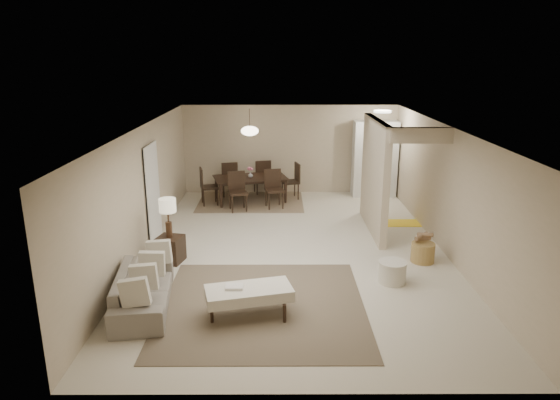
{
  "coord_description": "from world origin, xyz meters",
  "views": [
    {
      "loc": [
        -0.33,
        -9.47,
        3.82
      ],
      "look_at": [
        -0.3,
        0.05,
        1.05
      ],
      "focal_mm": 32.0,
      "sensor_mm": 36.0,
      "label": 1
    }
  ],
  "objects_px": {
    "wicker_basket": "(423,252)",
    "pantry_cabinet": "(375,159)",
    "round_pouf": "(392,272)",
    "sofa": "(143,289)",
    "ottoman_bench": "(249,293)",
    "side_table": "(170,249)",
    "dining_table": "(251,189)"
  },
  "relations": [
    {
      "from": "wicker_basket",
      "to": "dining_table",
      "type": "distance_m",
      "value": 5.42
    },
    {
      "from": "sofa",
      "to": "round_pouf",
      "type": "bearing_deg",
      "value": -85.77
    },
    {
      "from": "side_table",
      "to": "dining_table",
      "type": "bearing_deg",
      "value": 72.1
    },
    {
      "from": "wicker_basket",
      "to": "pantry_cabinet",
      "type": "bearing_deg",
      "value": 91.06
    },
    {
      "from": "pantry_cabinet",
      "to": "sofa",
      "type": "bearing_deg",
      "value": -126.41
    },
    {
      "from": "pantry_cabinet",
      "to": "sofa",
      "type": "relative_size",
      "value": 1.05
    },
    {
      "from": "round_pouf",
      "to": "dining_table",
      "type": "bearing_deg",
      "value": 118.49
    },
    {
      "from": "side_table",
      "to": "sofa",
      "type": "bearing_deg",
      "value": -91.6
    },
    {
      "from": "pantry_cabinet",
      "to": "side_table",
      "type": "bearing_deg",
      "value": -135.17
    },
    {
      "from": "ottoman_bench",
      "to": "side_table",
      "type": "bearing_deg",
      "value": 114.12
    },
    {
      "from": "sofa",
      "to": "round_pouf",
      "type": "xyz_separation_m",
      "value": [
        4.1,
        0.86,
        -0.1
      ]
    },
    {
      "from": "sofa",
      "to": "dining_table",
      "type": "height_order",
      "value": "dining_table"
    },
    {
      "from": "pantry_cabinet",
      "to": "wicker_basket",
      "type": "xyz_separation_m",
      "value": [
        0.09,
        -4.75,
        -0.86
      ]
    },
    {
      "from": "ottoman_bench",
      "to": "wicker_basket",
      "type": "xyz_separation_m",
      "value": [
        3.21,
        2.06,
        -0.18
      ]
    },
    {
      "from": "pantry_cabinet",
      "to": "sofa",
      "type": "xyz_separation_m",
      "value": [
        -4.8,
        -6.51,
        -0.76
      ]
    },
    {
      "from": "sofa",
      "to": "side_table",
      "type": "relative_size",
      "value": 3.99
    },
    {
      "from": "round_pouf",
      "to": "wicker_basket",
      "type": "bearing_deg",
      "value": 49.09
    },
    {
      "from": "side_table",
      "to": "dining_table",
      "type": "relative_size",
      "value": 0.26
    },
    {
      "from": "ottoman_bench",
      "to": "wicker_basket",
      "type": "height_order",
      "value": "ottoman_bench"
    },
    {
      "from": "side_table",
      "to": "dining_table",
      "type": "height_order",
      "value": "dining_table"
    },
    {
      "from": "ottoman_bench",
      "to": "round_pouf",
      "type": "relative_size",
      "value": 2.83
    },
    {
      "from": "side_table",
      "to": "round_pouf",
      "type": "height_order",
      "value": "side_table"
    },
    {
      "from": "wicker_basket",
      "to": "dining_table",
      "type": "xyz_separation_m",
      "value": [
        -3.51,
        4.13,
        0.15
      ]
    },
    {
      "from": "pantry_cabinet",
      "to": "side_table",
      "type": "relative_size",
      "value": 4.19
    },
    {
      "from": "pantry_cabinet",
      "to": "ottoman_bench",
      "type": "relative_size",
      "value": 1.51
    },
    {
      "from": "sofa",
      "to": "ottoman_bench",
      "type": "bearing_deg",
      "value": -107.72
    },
    {
      "from": "pantry_cabinet",
      "to": "wicker_basket",
      "type": "relative_size",
      "value": 4.73
    },
    {
      "from": "round_pouf",
      "to": "wicker_basket",
      "type": "distance_m",
      "value": 1.2
    },
    {
      "from": "sofa",
      "to": "ottoman_bench",
      "type": "distance_m",
      "value": 1.7
    },
    {
      "from": "side_table",
      "to": "pantry_cabinet",
      "type": "bearing_deg",
      "value": 44.83
    },
    {
      "from": "side_table",
      "to": "wicker_basket",
      "type": "relative_size",
      "value": 1.13
    },
    {
      "from": "pantry_cabinet",
      "to": "dining_table",
      "type": "height_order",
      "value": "pantry_cabinet"
    }
  ]
}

